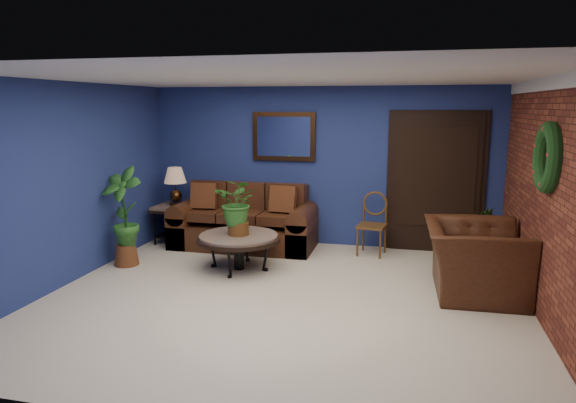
% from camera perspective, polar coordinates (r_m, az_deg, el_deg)
% --- Properties ---
extents(floor, '(5.50, 5.50, 0.00)m').
position_cam_1_polar(floor, '(6.06, -0.53, -10.73)').
color(floor, beige).
rests_on(floor, ground).
extents(wall_back, '(5.50, 0.04, 2.50)m').
position_cam_1_polar(wall_back, '(8.14, 3.71, 3.87)').
color(wall_back, navy).
rests_on(wall_back, ground).
extents(wall_left, '(0.04, 5.00, 2.50)m').
position_cam_1_polar(wall_left, '(6.91, -23.27, 1.81)').
color(wall_left, navy).
rests_on(wall_left, ground).
extents(wall_right_brick, '(0.04, 5.00, 2.50)m').
position_cam_1_polar(wall_right_brick, '(5.73, 27.23, -0.18)').
color(wall_right_brick, brown).
rests_on(wall_right_brick, ground).
extents(ceiling, '(5.50, 5.00, 0.02)m').
position_cam_1_polar(ceiling, '(5.65, -0.57, 13.61)').
color(ceiling, white).
rests_on(ceiling, wall_back).
extents(crown_molding, '(0.03, 5.00, 0.14)m').
position_cam_1_polar(crown_molding, '(5.64, 27.96, 11.69)').
color(crown_molding, white).
rests_on(crown_molding, wall_right_brick).
extents(wall_mirror, '(1.02, 0.06, 0.77)m').
position_cam_1_polar(wall_mirror, '(8.19, -0.48, 7.23)').
color(wall_mirror, '#422612').
rests_on(wall_mirror, wall_back).
extents(closet_door, '(1.44, 0.06, 2.18)m').
position_cam_1_polar(closet_door, '(8.04, 16.05, 1.95)').
color(closet_door, black).
rests_on(closet_door, wall_back).
extents(wreath, '(0.16, 0.72, 0.72)m').
position_cam_1_polar(wreath, '(5.70, 26.91, 4.39)').
color(wreath, black).
rests_on(wreath, wall_right_brick).
extents(sofa, '(2.22, 0.96, 1.00)m').
position_cam_1_polar(sofa, '(8.18, -4.78, -2.68)').
color(sofa, '#482114').
rests_on(sofa, ground).
extents(coffee_table, '(1.13, 1.13, 0.48)m').
position_cam_1_polar(coffee_table, '(7.00, -5.51, -4.15)').
color(coffee_table, '#56514C').
rests_on(coffee_table, ground).
extents(end_table, '(0.67, 0.67, 0.61)m').
position_cam_1_polar(end_table, '(8.55, -12.27, -1.34)').
color(end_table, '#56514C').
rests_on(end_table, ground).
extents(table_lamp, '(0.36, 0.36, 0.59)m').
position_cam_1_polar(table_lamp, '(8.45, -12.41, 2.17)').
color(table_lamp, '#422612').
rests_on(table_lamp, end_table).
extents(side_chair, '(0.46, 0.46, 0.93)m').
position_cam_1_polar(side_chair, '(7.79, 9.44, -1.96)').
color(side_chair, '#573719').
rests_on(side_chair, ground).
extents(armchair, '(1.16, 1.31, 0.83)m').
position_cam_1_polar(armchair, '(6.48, 19.96, -6.06)').
color(armchair, '#482114').
rests_on(armchair, ground).
extents(coffee_plant, '(0.64, 0.58, 0.77)m').
position_cam_1_polar(coffee_plant, '(6.89, -5.58, -0.28)').
color(coffee_plant, brown).
rests_on(coffee_plant, coffee_table).
extents(floor_plant, '(0.43, 0.38, 0.82)m').
position_cam_1_polar(floor_plant, '(7.70, 20.44, -3.45)').
color(floor_plant, brown).
rests_on(floor_plant, ground).
extents(tall_plant, '(0.68, 0.54, 1.39)m').
position_cam_1_polar(tall_plant, '(7.43, -17.77, -1.22)').
color(tall_plant, brown).
rests_on(tall_plant, ground).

